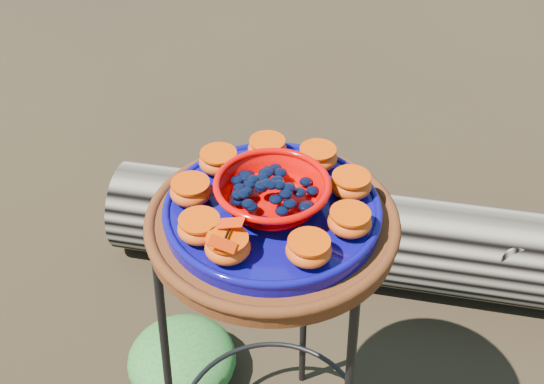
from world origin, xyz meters
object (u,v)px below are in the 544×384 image
(cobalt_plate, at_px, (272,212))
(driftwood_log, at_px, (354,236))
(plant_stand, at_px, (272,361))
(red_bowl, at_px, (272,194))
(terracotta_saucer, at_px, (272,225))

(cobalt_plate, bearing_deg, driftwood_log, 88.58)
(plant_stand, relative_size, cobalt_plate, 1.99)
(red_bowl, xyz_separation_m, driftwood_log, (0.02, 0.64, -0.65))
(terracotta_saucer, distance_m, cobalt_plate, 0.03)
(cobalt_plate, bearing_deg, plant_stand, 0.00)
(plant_stand, relative_size, red_bowl, 3.97)
(terracotta_saucer, relative_size, cobalt_plate, 1.17)
(terracotta_saucer, relative_size, red_bowl, 2.33)
(driftwood_log, bearing_deg, cobalt_plate, -91.42)
(red_bowl, distance_m, driftwood_log, 0.91)
(plant_stand, xyz_separation_m, red_bowl, (0.00, 0.00, 0.43))
(terracotta_saucer, xyz_separation_m, red_bowl, (0.00, 0.00, 0.06))
(cobalt_plate, distance_m, driftwood_log, 0.89)
(plant_stand, relative_size, driftwood_log, 0.50)
(plant_stand, distance_m, driftwood_log, 0.68)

